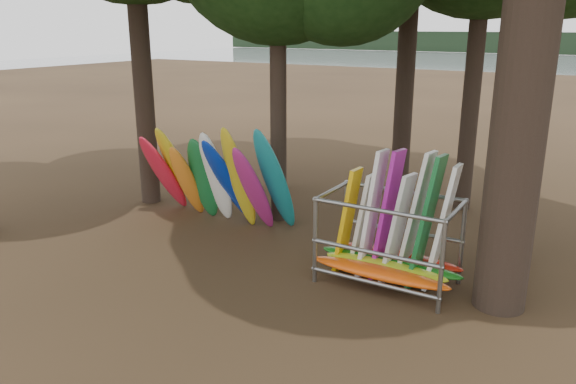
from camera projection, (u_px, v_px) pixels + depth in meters
The scene contains 4 objects.
ground at pixel (258, 268), 12.77m from camera, with size 120.00×120.00×0.00m, color #47331E.
lake at pixel (560, 75), 62.11m from camera, with size 160.00×160.00×0.00m, color gray.
kayak_row at pixel (216, 179), 15.24m from camera, with size 4.55×2.08×3.08m.
storage_rack at pixel (389, 242), 11.79m from camera, with size 3.19×1.53×2.89m.
Camera 1 is at (6.61, -9.73, 5.30)m, focal length 35.00 mm.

